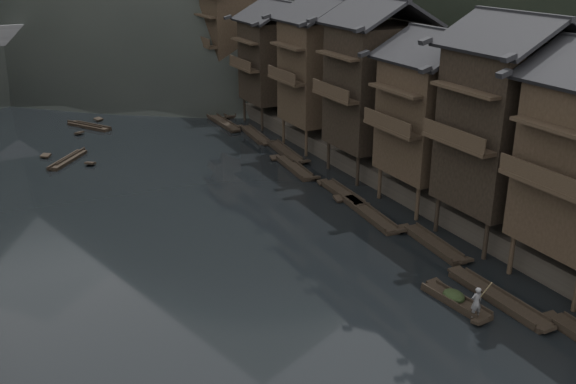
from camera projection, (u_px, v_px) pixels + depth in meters
water at (318, 347)px, 32.08m from camera, size 300.00×300.00×0.00m
right_bank at (406, 98)px, 79.76m from camera, size 40.00×200.00×1.80m
stilt_houses at (386, 73)px, 52.51m from camera, size 9.00×67.60×15.46m
moored_sampans at (320, 178)px, 54.55m from camera, size 3.28×61.13×0.47m
midriver_boats at (91, 129)px, 69.07m from camera, size 11.90×24.19×0.45m
stone_bridge at (68, 48)px, 90.16m from camera, size 40.00×6.00×9.00m
hero_sampan at (456, 301)px, 35.80m from camera, size 1.49×4.98×0.43m
cargo_heap at (454, 290)px, 35.79m from camera, size 1.08×1.42×0.65m
boatman at (477, 298)px, 33.89m from camera, size 0.72×0.54×1.77m
bamboo_pole at (485, 256)px, 33.09m from camera, size 0.84×2.19×3.13m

